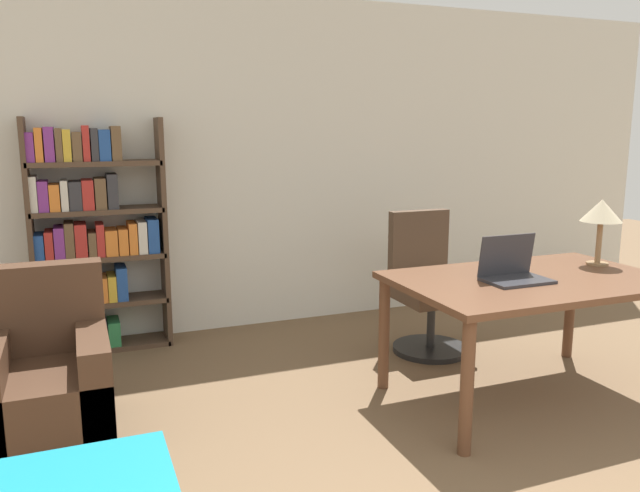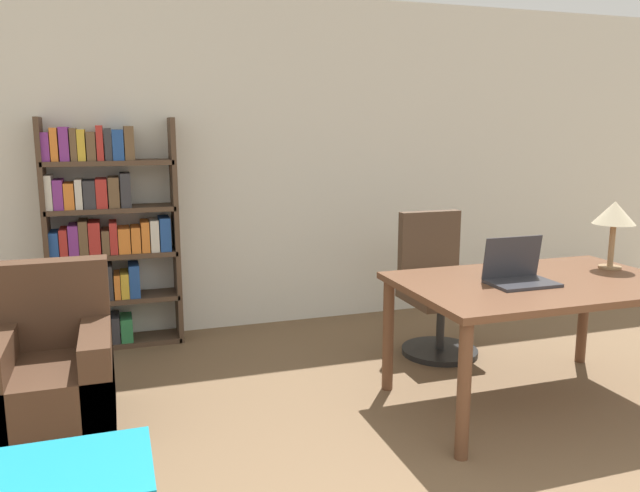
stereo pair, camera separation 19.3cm
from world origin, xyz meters
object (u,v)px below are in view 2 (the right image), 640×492
(table_lamp, at_px, (614,215))
(side_table_blue, at_px, (60,491))
(bookshelf, at_px, (104,239))
(laptop, at_px, (518,274))
(armchair, at_px, (51,378))
(desk, at_px, (538,295))
(office_chair, at_px, (437,290))

(table_lamp, height_order, side_table_blue, table_lamp)
(bookshelf, bearing_deg, laptop, -39.64)
(armchair, bearing_deg, desk, -11.36)
(bookshelf, bearing_deg, desk, -37.60)
(desk, height_order, table_lamp, table_lamp)
(laptop, height_order, armchair, laptop)
(desk, height_order, side_table_blue, desk)
(side_table_blue, relative_size, bookshelf, 0.36)
(bookshelf, bearing_deg, table_lamp, -29.47)
(laptop, relative_size, bookshelf, 0.22)
(laptop, bearing_deg, bookshelf, 140.36)
(table_lamp, xyz_separation_m, bookshelf, (-3.09, 1.75, -0.28))
(bookshelf, bearing_deg, office_chair, -21.16)
(bookshelf, bearing_deg, armchair, -102.59)
(office_chair, xyz_separation_m, armchair, (-2.62, -0.43, -0.17))
(armchair, bearing_deg, laptop, -12.33)
(armchair, height_order, bookshelf, bookshelf)
(office_chair, xyz_separation_m, bookshelf, (-2.32, 0.90, 0.36))
(desk, distance_m, side_table_blue, 2.74)
(office_chair, bearing_deg, side_table_blue, -143.37)
(table_lamp, distance_m, office_chair, 1.31)
(office_chair, relative_size, side_table_blue, 1.67)
(armchair, bearing_deg, side_table_blue, -83.81)
(armchair, distance_m, bookshelf, 1.47)
(side_table_blue, bearing_deg, office_chair, 36.63)
(armchair, bearing_deg, table_lamp, -6.99)
(desk, distance_m, office_chair, 1.01)
(laptop, bearing_deg, office_chair, 88.19)
(armchair, bearing_deg, bookshelf, 77.41)
(desk, height_order, office_chair, office_chair)
(desk, xyz_separation_m, side_table_blue, (-2.59, -0.85, -0.26))
(desk, bearing_deg, laptop, -174.55)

